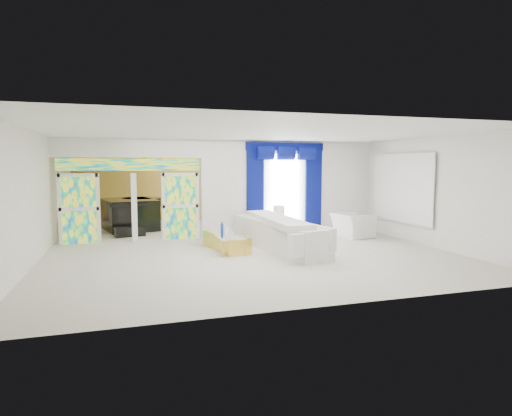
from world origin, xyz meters
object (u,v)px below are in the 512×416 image
object	(u,v)px
console_table	(288,230)
grand_piano	(129,214)
coffee_table	(226,242)
white_sofa	(278,235)
armchair	(353,225)

from	to	relation	value
console_table	grand_piano	xyz separation A→B (m)	(-4.79, 2.92, 0.33)
coffee_table	console_table	bearing A→B (deg)	33.76
white_sofa	grand_piano	distance (m)	6.11
white_sofa	grand_piano	xyz separation A→B (m)	(-3.78, 4.80, 0.16)
white_sofa	armchair	world-z (taller)	white_sofa
white_sofa	armchair	distance (m)	3.07
console_table	grand_piano	size ratio (longest dim) A/B	0.57
white_sofa	armchair	bearing A→B (deg)	10.40
armchair	white_sofa	bearing A→B (deg)	103.91
console_table	armchair	size ratio (longest dim) A/B	1.05
armchair	grand_piano	world-z (taller)	grand_piano
console_table	coffee_table	bearing A→B (deg)	-146.24
white_sofa	coffee_table	world-z (taller)	white_sofa
coffee_table	console_table	size ratio (longest dim) A/B	1.57
armchair	grand_piano	size ratio (longest dim) A/B	0.54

